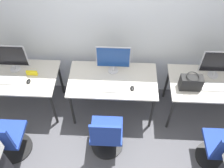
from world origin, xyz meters
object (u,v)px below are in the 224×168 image
(monitor_left, at_px, (10,57))
(mouse_center, at_px, (132,88))
(keyboard_right, at_px, (216,87))
(mouse_left, at_px, (28,81))
(keyboard_center, at_px, (112,88))
(handbag, at_px, (191,82))
(keyboard_left, at_px, (11,80))
(office_chair_center, at_px, (106,136))
(office_chair_left, at_px, (7,140))
(monitor_right, at_px, (218,63))
(office_chair_right, at_px, (221,150))
(monitor_center, at_px, (113,58))

(monitor_left, bearing_deg, mouse_center, -9.73)
(keyboard_right, bearing_deg, mouse_center, -176.05)
(mouse_left, bearing_deg, monitor_left, 137.54)
(keyboard_center, height_order, mouse_center, mouse_center)
(monitor_left, relative_size, handbag, 1.63)
(keyboard_left, height_order, office_chair_center, office_chair_center)
(handbag, bearing_deg, office_chair_center, -151.77)
(keyboard_center, distance_m, mouse_center, 0.28)
(keyboard_center, height_order, office_chair_center, office_chair_center)
(office_chair_left, distance_m, keyboard_right, 3.01)
(monitor_right, bearing_deg, office_chair_right, -89.03)
(monitor_left, height_order, mouse_left, monitor_left)
(office_chair_center, distance_m, monitor_right, 1.87)
(keyboard_left, distance_m, monitor_right, 2.97)
(monitor_left, distance_m, keyboard_center, 1.53)
(office_chair_left, xyz_separation_m, monitor_center, (1.41, 1.01, 0.64))
(office_chair_center, bearing_deg, keyboard_right, 22.57)
(monitor_center, xyz_separation_m, mouse_center, (0.28, -0.34, -0.24))
(office_chair_left, relative_size, keyboard_center, 2.11)
(mouse_left, relative_size, keyboard_right, 0.21)
(keyboard_left, bearing_deg, office_chair_center, -23.82)
(office_chair_right, distance_m, handbag, 0.98)
(mouse_center, bearing_deg, mouse_left, 177.75)
(keyboard_center, distance_m, keyboard_right, 1.48)
(mouse_center, bearing_deg, keyboard_left, 177.61)
(monitor_left, xyz_separation_m, mouse_center, (1.76, -0.30, -0.24))
(monitor_left, relative_size, mouse_left, 5.42)
(mouse_center, bearing_deg, handbag, 4.21)
(office_chair_left, bearing_deg, keyboard_center, 25.40)
(monitor_center, xyz_separation_m, office_chair_center, (-0.05, -0.89, -0.64))
(monitor_center, distance_m, monitor_right, 1.47)
(monitor_center, height_order, keyboard_center, monitor_center)
(mouse_center, height_order, handbag, handbag)
(monitor_right, bearing_deg, mouse_left, -174.58)
(monitor_center, xyz_separation_m, keyboard_right, (1.47, -0.26, -0.25))
(keyboard_right, bearing_deg, office_chair_left, -165.33)
(keyboard_center, bearing_deg, office_chair_right, -24.50)
(mouse_left, distance_m, keyboard_right, 2.68)
(monitor_center, distance_m, office_chair_right, 1.92)
(monitor_center, distance_m, handbag, 1.13)
(keyboard_center, distance_m, monitor_right, 1.53)
(office_chair_center, xyz_separation_m, handbag, (1.14, 0.61, 0.50))
(mouse_left, xyz_separation_m, keyboard_center, (1.21, -0.06, -0.01))
(monitor_left, distance_m, keyboard_right, 2.97)
(monitor_center, distance_m, keyboard_right, 1.52)
(keyboard_center, bearing_deg, mouse_left, 177.09)
(monitor_left, distance_m, office_chair_left, 1.17)
(mouse_left, height_order, office_chair_center, office_chair_center)
(office_chair_center, relative_size, keyboard_right, 2.11)
(office_chair_left, relative_size, monitor_right, 1.85)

